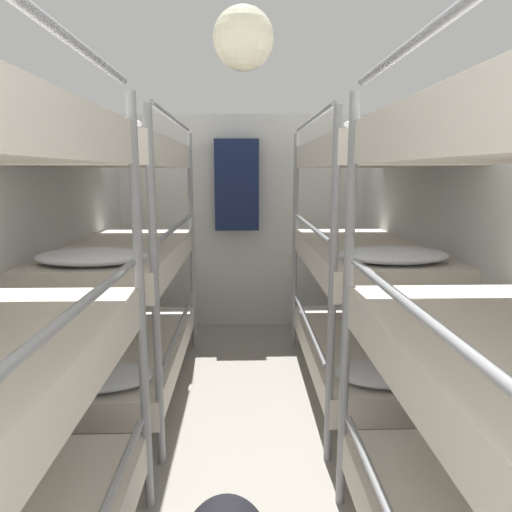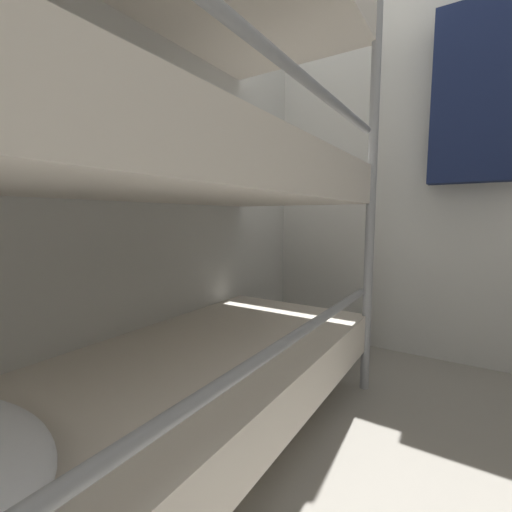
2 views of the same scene
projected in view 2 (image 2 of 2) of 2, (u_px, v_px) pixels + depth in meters
name	position (u px, v px, depth m)	size (l,w,h in m)	color
wall_back	(488.00, 175.00, 1.90)	(2.65, 0.06, 2.20)	silver
bunk_stack_left_far	(165.00, 163.00, 1.05)	(0.81, 1.82, 2.00)	gray
hanging_coat	(480.00, 94.00, 1.76)	(0.44, 0.12, 0.90)	#192347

